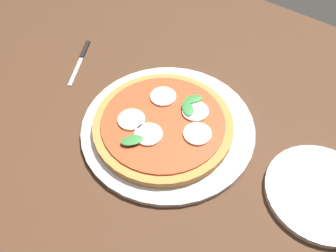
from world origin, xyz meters
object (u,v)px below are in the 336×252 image
(dining_table, at_px, (172,142))
(knife, at_px, (82,57))
(serving_tray, at_px, (168,127))
(pizza, at_px, (163,124))
(plate_white, at_px, (321,192))

(dining_table, distance_m, knife, 0.33)
(dining_table, bearing_deg, serving_tray, -76.77)
(pizza, distance_m, plate_white, 0.34)
(plate_white, relative_size, knife, 1.39)
(dining_table, relative_size, pizza, 5.03)
(dining_table, bearing_deg, knife, 174.67)
(dining_table, distance_m, pizza, 0.10)
(dining_table, distance_m, plate_white, 0.34)
(dining_table, xyz_separation_m, serving_tray, (0.01, -0.02, 0.08))
(serving_tray, relative_size, pizza, 1.26)
(serving_tray, height_order, plate_white, plate_white)
(pizza, distance_m, knife, 0.33)
(dining_table, relative_size, knife, 9.89)
(dining_table, height_order, knife, knife)
(dining_table, relative_size, serving_tray, 4.01)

